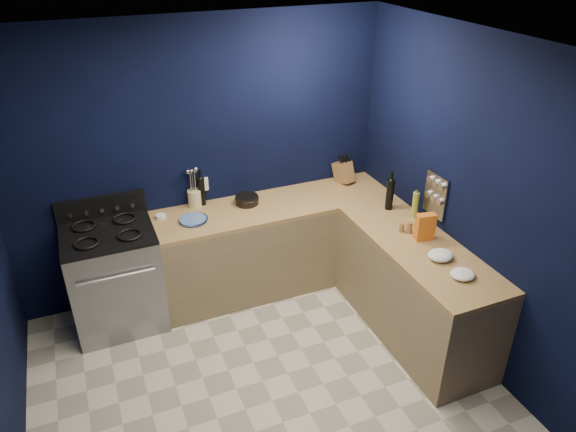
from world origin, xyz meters
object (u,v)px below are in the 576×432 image
plate_stack (193,220)px  utensil_crock (195,198)px  gas_range (116,279)px  crouton_bag (425,227)px  knife_block (343,172)px

plate_stack → utensil_crock: (0.09, 0.29, 0.06)m
gas_range → plate_stack: size_ratio=3.85×
utensil_crock → crouton_bag: (1.62, -1.33, 0.04)m
gas_range → utensil_crock: size_ratio=5.84×
gas_range → crouton_bag: crouton_bag is taller
knife_block → gas_range: bearing=168.9°
utensil_crock → crouton_bag: bearing=-39.3°
utensil_crock → crouton_bag: crouton_bag is taller
utensil_crock → gas_range: bearing=-161.9°
plate_stack → utensil_crock: bearing=72.4°
gas_range → crouton_bag: 2.72m
gas_range → knife_block: (2.35, 0.20, 0.55)m
utensil_crock → plate_stack: bearing=-107.6°
gas_range → crouton_bag: bearing=-23.4°
plate_stack → gas_range: bearing=178.4°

